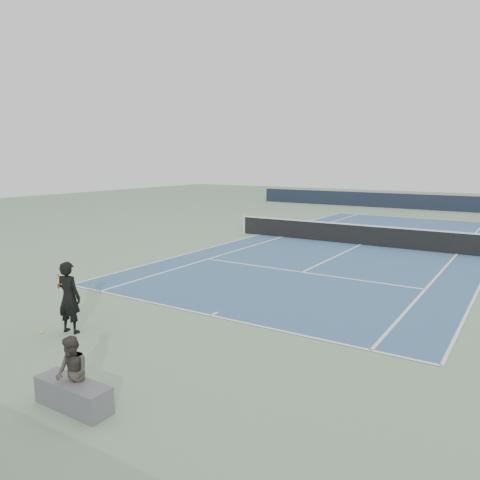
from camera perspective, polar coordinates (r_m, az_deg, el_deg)
The scene contains 7 objects.
ground at distance 22.49m, azimuth 14.50°, elevation -0.58°, with size 80.00×80.00×0.00m, color gray.
court_surface at distance 22.49m, azimuth 14.50°, elevation -0.57°, with size 10.97×23.77×0.01m, color #375D83.
tennis_net at distance 22.40m, azimuth 14.55°, elevation 0.69°, with size 12.90×0.10×1.07m.
windscreen_far at distance 39.69m, azimuth 22.62°, elevation 4.23°, with size 30.00×0.25×1.20m, color black.
tennis_player at distance 11.40m, azimuth -20.15°, elevation -6.56°, with size 0.80×0.55×1.67m.
tennis_ball at distance 11.80m, azimuth -23.05°, elevation -10.30°, with size 0.06×0.06×0.06m, color yellow.
spectator_bench at distance 8.21m, azimuth -19.73°, elevation -16.13°, with size 1.46×0.84×1.19m.
Camera 1 is at (6.74, -21.09, 3.93)m, focal length 35.00 mm.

